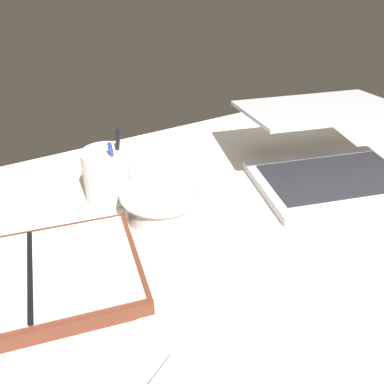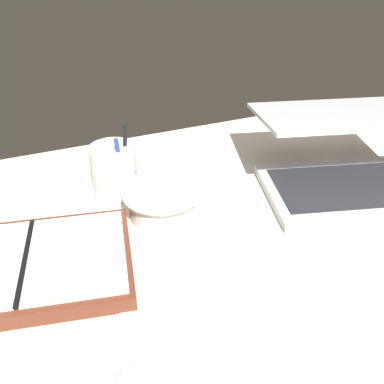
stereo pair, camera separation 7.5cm
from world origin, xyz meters
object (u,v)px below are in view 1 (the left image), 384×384
Objects in this scene: laptop at (330,155)px; bowl at (160,202)px; pen_cup at (107,175)px; planner at (32,280)px.

bowl is at bearing -170.54° from laptop.
pen_cup reaches higher than planner.
pen_cup is at bearing 176.68° from laptop.
planner is (-25.07, -6.99, -1.83)cm from bowl.
pen_cup reaches higher than laptop.
bowl is 0.97× the size of pen_cup.
laptop reaches higher than bowl.
pen_cup reaches higher than bowl.
laptop is at bearing -18.63° from pen_cup.
planner is (-63.24, -3.09, -3.82)cm from laptop.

